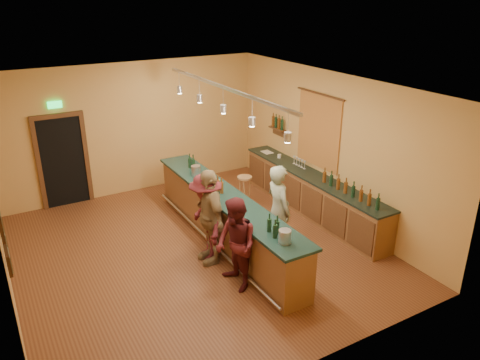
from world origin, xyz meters
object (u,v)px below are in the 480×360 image
tasting_bar (225,215)px  customer_a (236,245)px  bartender (278,210)px  customer_b (210,216)px  back_counter (312,194)px  customer_c (206,217)px  bar_stool (245,182)px

tasting_bar → customer_a: (-0.55, -1.43, 0.21)m
bartender → customer_b: 1.31m
back_counter → tasting_bar: tasting_bar is taller
tasting_bar → bartender: bearing=-48.7°
customer_a → customer_c: customer_c is taller
back_counter → bar_stool: (-1.07, 1.16, 0.09)m
back_counter → bar_stool: 1.58m
tasting_bar → bartender: (0.71, -0.81, 0.29)m
tasting_bar → customer_c: customer_c is taller
customer_c → bar_stool: bearing=139.2°
tasting_bar → customer_c: size_ratio=3.02×
back_counter → tasting_bar: size_ratio=0.89×
tasting_bar → bar_stool: 1.83m
back_counter → tasting_bar: bearing=-175.5°
bartender → customer_a: (-1.26, -0.61, -0.08)m
back_counter → tasting_bar: (-2.31, -0.18, 0.12)m
back_counter → bar_stool: size_ratio=6.34×
customer_a → customer_c: (0.00, 1.12, 0.03)m
customer_a → bar_stool: customer_a is taller
bartender → bar_stool: (0.53, 2.15, -0.32)m
customer_a → customer_b: bearing=-179.5°
customer_c → bar_stool: size_ratio=2.35×
back_counter → customer_c: bearing=-170.3°
bar_stool → customer_c: bearing=-137.4°
tasting_bar → customer_b: customer_b is taller
customer_b → tasting_bar: bearing=133.8°
tasting_bar → customer_b: size_ratio=2.79×
bar_stool → customer_a: bearing=-122.9°
customer_b → customer_c: bearing=-175.3°
bartender → customer_c: (-1.26, 0.51, -0.05)m
back_counter → customer_a: customer_a is taller
bartender → customer_c: bartender is taller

